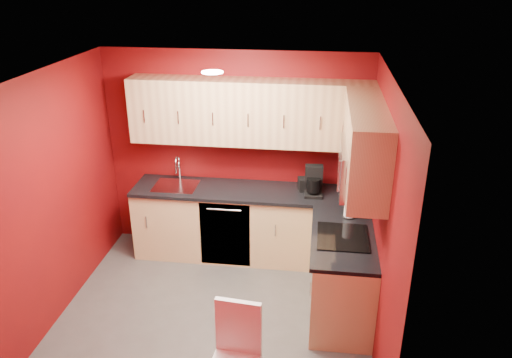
% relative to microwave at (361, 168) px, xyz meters
% --- Properties ---
extents(floor, '(3.20, 3.20, 0.00)m').
position_rel_microwave_xyz_m(floor, '(-1.39, -0.20, -1.66)').
color(floor, '#494744').
rests_on(floor, ground).
extents(ceiling, '(3.20, 3.20, 0.00)m').
position_rel_microwave_xyz_m(ceiling, '(-1.39, -0.20, 0.84)').
color(ceiling, white).
rests_on(ceiling, wall_back).
extents(wall_back, '(3.20, 0.00, 3.20)m').
position_rel_microwave_xyz_m(wall_back, '(-1.39, 1.30, -0.41)').
color(wall_back, '#6A0A0A').
rests_on(wall_back, floor).
extents(wall_front, '(3.20, 0.00, 3.20)m').
position_rel_microwave_xyz_m(wall_front, '(-1.39, -1.70, -0.41)').
color(wall_front, '#6A0A0A').
rests_on(wall_front, floor).
extents(wall_left, '(0.00, 3.00, 3.00)m').
position_rel_microwave_xyz_m(wall_left, '(-2.99, -0.20, -0.41)').
color(wall_left, '#6A0A0A').
rests_on(wall_left, floor).
extents(wall_right, '(0.00, 3.00, 3.00)m').
position_rel_microwave_xyz_m(wall_right, '(0.21, -0.20, -0.41)').
color(wall_right, '#6A0A0A').
rests_on(wall_right, floor).
extents(base_cabinets_back, '(2.80, 0.60, 0.87)m').
position_rel_microwave_xyz_m(base_cabinets_back, '(-1.19, 1.00, -1.22)').
color(base_cabinets_back, '#E0B580').
rests_on(base_cabinets_back, floor).
extents(base_cabinets_right, '(0.60, 1.30, 0.87)m').
position_rel_microwave_xyz_m(base_cabinets_right, '(-0.09, 0.05, -1.22)').
color(base_cabinets_right, '#E0B580').
rests_on(base_cabinets_right, floor).
extents(countertop_back, '(2.80, 0.63, 0.04)m').
position_rel_microwave_xyz_m(countertop_back, '(-1.19, 0.99, -0.77)').
color(countertop_back, black).
rests_on(countertop_back, base_cabinets_back).
extents(countertop_right, '(0.63, 1.27, 0.04)m').
position_rel_microwave_xyz_m(countertop_right, '(-0.11, 0.04, -0.77)').
color(countertop_right, black).
rests_on(countertop_right, base_cabinets_right).
extents(upper_cabinets_back, '(2.80, 0.35, 0.75)m').
position_rel_microwave_xyz_m(upper_cabinets_back, '(-1.19, 1.13, 0.17)').
color(upper_cabinets_back, tan).
rests_on(upper_cabinets_back, wall_back).
extents(upper_cabinets_right, '(0.35, 1.55, 0.75)m').
position_rel_microwave_xyz_m(upper_cabinets_right, '(0.03, 0.24, 0.23)').
color(upper_cabinets_right, tan).
rests_on(upper_cabinets_right, wall_right).
extents(microwave, '(0.42, 0.76, 0.42)m').
position_rel_microwave_xyz_m(microwave, '(0.00, 0.00, 0.00)').
color(microwave, silver).
rests_on(microwave, upper_cabinets_right).
extents(cooktop, '(0.50, 0.55, 0.01)m').
position_rel_microwave_xyz_m(cooktop, '(-0.11, 0.00, -0.74)').
color(cooktop, black).
rests_on(cooktop, countertop_right).
extents(sink, '(0.52, 0.42, 0.35)m').
position_rel_microwave_xyz_m(sink, '(-2.09, 1.00, -0.72)').
color(sink, silver).
rests_on(sink, countertop_back).
extents(dishwasher_front, '(0.60, 0.02, 0.82)m').
position_rel_microwave_xyz_m(dishwasher_front, '(-1.44, 0.71, -1.22)').
color(dishwasher_front, black).
rests_on(dishwasher_front, base_cabinets_back).
extents(downlight, '(0.20, 0.20, 0.01)m').
position_rel_microwave_xyz_m(downlight, '(-1.39, 0.10, 0.82)').
color(downlight, white).
rests_on(downlight, ceiling).
extents(coffee_maker, '(0.22, 0.28, 0.34)m').
position_rel_microwave_xyz_m(coffee_maker, '(-0.43, 0.95, -0.58)').
color(coffee_maker, black).
rests_on(coffee_maker, countertop_back).
extents(napkin_holder, '(0.17, 0.17, 0.15)m').
position_rel_microwave_xyz_m(napkin_holder, '(-0.54, 1.07, -0.67)').
color(napkin_holder, black).
rests_on(napkin_holder, countertop_back).
extents(paper_towel, '(0.20, 0.20, 0.27)m').
position_rel_microwave_xyz_m(paper_towel, '(-0.04, 0.45, -0.62)').
color(paper_towel, silver).
rests_on(paper_towel, countertop_right).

